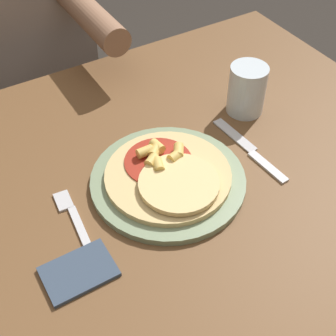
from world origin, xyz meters
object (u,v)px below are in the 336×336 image
Objects in this scene: dining_table at (187,217)px; drinking_glass at (247,90)px; pizza at (169,175)px; knife at (250,150)px; fork at (74,220)px; plate at (168,180)px; person_diner at (30,40)px.

dining_table is 0.31m from drinking_glass.
pizza reaches higher than knife.
drinking_glass is at bearing 12.21° from fork.
drinking_glass reaches higher than plate.
pizza reaches higher than plate.
dining_table is at bearing -29.11° from plate.
knife is 0.78m from person_diner.
person_diner reaches higher than plate.
person_diner is (-0.29, 0.63, -0.10)m from drinking_glass.
dining_table is 9.86× the size of drinking_glass.
dining_table is 0.76m from person_diner.
drinking_glass reaches higher than knife.
plate is (-0.03, 0.02, 0.11)m from dining_table.
knife is (0.38, -0.02, -0.00)m from fork.
plate is at bearing -87.66° from person_diner.
pizza is at bearing -82.33° from plate.
drinking_glass is at bearing 57.99° from knife.
fork is 1.58× the size of drinking_glass.
knife reaches higher than dining_table.
pizza is at bearing -87.64° from person_diner.
knife is at bearing -122.01° from drinking_glass.
dining_table is 4.56× the size of pizza.
person_diner is at bearing 92.36° from pizza.
fork is at bearing 178.11° from plate.
drinking_glass reaches higher than dining_table.
plate is 0.02m from pizza.
knife is 0.15m from drinking_glass.
pizza is 0.19m from knife.
pizza is 2.16× the size of drinking_glass.
drinking_glass reaches higher than fork.
person_diner reaches higher than knife.
pizza is (-0.03, 0.02, 0.13)m from dining_table.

